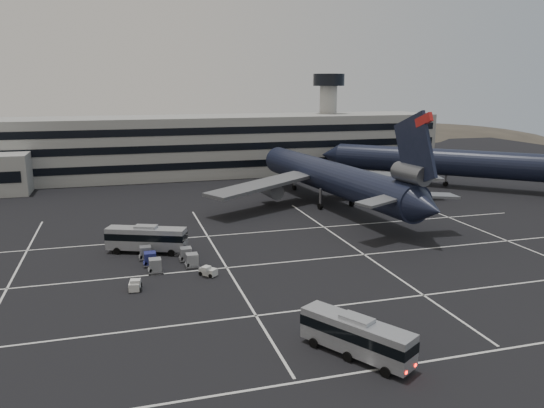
{
  "coord_description": "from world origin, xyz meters",
  "views": [
    {
      "loc": [
        -17.51,
        -55.18,
        21.44
      ],
      "look_at": [
        2.67,
        14.48,
        5.0
      ],
      "focal_mm": 35.0,
      "sensor_mm": 36.0,
      "label": 1
    }
  ],
  "objects_px": {
    "trijet_main": "(333,177)",
    "bus_near": "(356,335)",
    "bus_far": "(146,238)",
    "uld_cluster": "(168,257)",
    "tug_a": "(135,285)"
  },
  "relations": [
    {
      "from": "trijet_main",
      "to": "bus_near",
      "type": "height_order",
      "value": "trijet_main"
    },
    {
      "from": "bus_far",
      "to": "uld_cluster",
      "type": "xyz_separation_m",
      "value": [
        2.29,
        -4.89,
        -1.19
      ]
    },
    {
      "from": "bus_near",
      "to": "tug_a",
      "type": "bearing_deg",
      "value": 98.94
    },
    {
      "from": "bus_far",
      "to": "trijet_main",
      "type": "bearing_deg",
      "value": -38.77
    },
    {
      "from": "bus_near",
      "to": "bus_far",
      "type": "xyz_separation_m",
      "value": [
        -14.6,
        32.35,
        0.11
      ]
    },
    {
      "from": "trijet_main",
      "to": "tug_a",
      "type": "distance_m",
      "value": 47.51
    },
    {
      "from": "tug_a",
      "to": "bus_near",
      "type": "bearing_deg",
      "value": -41.3
    },
    {
      "from": "trijet_main",
      "to": "bus_far",
      "type": "xyz_separation_m",
      "value": [
        -33.52,
        -18.39,
        -3.25
      ]
    },
    {
      "from": "bus_far",
      "to": "tug_a",
      "type": "bearing_deg",
      "value": -166.26
    },
    {
      "from": "bus_far",
      "to": "tug_a",
      "type": "height_order",
      "value": "bus_far"
    },
    {
      "from": "tug_a",
      "to": "uld_cluster",
      "type": "height_order",
      "value": "uld_cluster"
    },
    {
      "from": "bus_far",
      "to": "uld_cluster",
      "type": "height_order",
      "value": "bus_far"
    },
    {
      "from": "trijet_main",
      "to": "tug_a",
      "type": "height_order",
      "value": "trijet_main"
    },
    {
      "from": "trijet_main",
      "to": "bus_near",
      "type": "bearing_deg",
      "value": -117.18
    },
    {
      "from": "tug_a",
      "to": "uld_cluster",
      "type": "xyz_separation_m",
      "value": [
        4.27,
        7.95,
        0.23
      ]
    }
  ]
}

